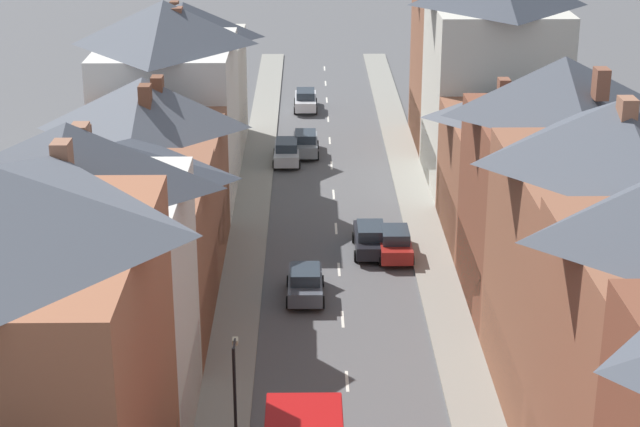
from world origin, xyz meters
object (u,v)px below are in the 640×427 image
(car_parked_left_a, at_px, (305,283))
(car_mid_black, at_px, (306,100))
(car_near_blue, at_px, (305,143))
(car_parked_right_a, at_px, (370,238))
(car_near_silver, at_px, (287,151))
(car_parked_left_b, at_px, (395,243))
(street_lamp, at_px, (235,403))

(car_parked_left_a, distance_m, car_mid_black, 36.37)
(car_mid_black, bearing_deg, car_near_blue, -90.00)
(car_parked_right_a, distance_m, car_mid_black, 30.63)
(car_parked_right_a, height_order, car_mid_black, car_mid_black)
(car_near_silver, relative_size, car_parked_left_b, 1.10)
(car_near_silver, distance_m, street_lamp, 37.99)
(car_mid_black, bearing_deg, car_parked_left_b, -81.06)
(car_parked_left_a, bearing_deg, car_near_blue, 90.00)
(car_parked_right_a, bearing_deg, car_parked_left_b, -29.11)
(car_parked_left_b, bearing_deg, street_lamp, -109.32)
(car_parked_right_a, xyz_separation_m, street_lamp, (-6.05, -21.68, 2.42))
(car_parked_left_a, height_order, car_mid_black, car_mid_black)
(car_parked_right_a, height_order, street_lamp, street_lamp)
(street_lamp, bearing_deg, car_near_blue, 86.48)
(car_mid_black, xyz_separation_m, street_lamp, (-2.45, -52.10, 2.39))
(car_near_blue, distance_m, street_lamp, 39.96)
(car_near_blue, relative_size, car_parked_left_a, 1.08)
(car_near_blue, distance_m, car_parked_left_a, 24.08)
(car_near_silver, bearing_deg, street_lamp, -91.74)
(car_near_silver, height_order, street_lamp, street_lamp)
(car_parked_left_b, bearing_deg, car_near_silver, 110.11)
(car_near_blue, bearing_deg, car_mid_black, 90.00)
(car_parked_right_a, distance_m, car_parked_left_b, 1.49)
(car_parked_right_a, bearing_deg, street_lamp, -105.59)
(car_parked_left_a, xyz_separation_m, car_parked_left_b, (4.90, 5.23, 0.01))
(car_mid_black, height_order, street_lamp, street_lamp)
(car_parked_left_a, bearing_deg, car_parked_left_b, 46.85)
(car_near_blue, xyz_separation_m, car_parked_left_a, (0.00, -24.08, -0.02))
(street_lamp, bearing_deg, car_near_silver, 88.26)
(car_near_silver, height_order, car_parked_left_a, car_near_silver)
(car_near_blue, bearing_deg, car_parked_left_b, -75.43)
(car_near_blue, height_order, car_parked_right_a, car_near_blue)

